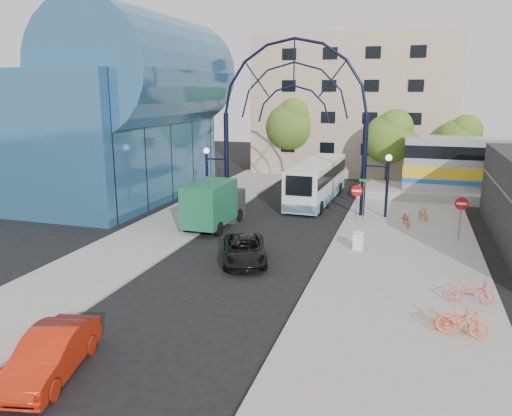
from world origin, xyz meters
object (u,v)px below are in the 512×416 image
(red_sedan, at_px, (51,354))
(bike_far_c, at_px, (452,319))
(gateway_arch, at_px, (294,91))
(black_suv, at_px, (244,250))
(green_truck, at_px, (215,204))
(tree_north_b, at_px, (292,123))
(bike_far_a, at_px, (471,292))
(bike_far_b, at_px, (463,322))
(city_bus, at_px, (317,181))
(stop_sign, at_px, (357,194))
(bike_near_a, at_px, (406,218))
(street_name_sign, at_px, (364,191))
(tree_north_c, at_px, (460,140))
(tree_north_a, at_px, (390,136))
(do_not_enter_sign, at_px, (461,208))
(bike_near_b, at_px, (423,214))
(sandwich_board, at_px, (358,239))

(red_sedan, relative_size, bike_far_c, 2.49)
(gateway_arch, bearing_deg, black_suv, -89.02)
(green_truck, relative_size, red_sedan, 1.38)
(gateway_arch, distance_m, tree_north_b, 16.72)
(black_suv, height_order, bike_far_a, black_suv)
(red_sedan, bearing_deg, bike_far_b, 14.55)
(city_bus, relative_size, bike_far_a, 6.25)
(stop_sign, xyz_separation_m, bike_far_c, (5.04, -14.46, -1.41))
(tree_north_b, height_order, bike_far_a, tree_north_b)
(red_sedan, height_order, bike_near_a, red_sedan)
(street_name_sign, relative_size, black_suv, 0.60)
(street_name_sign, bearing_deg, tree_north_b, 117.65)
(stop_sign, xyz_separation_m, tree_north_c, (7.32, 15.93, 2.28))
(green_truck, height_order, red_sedan, green_truck)
(street_name_sign, relative_size, tree_north_a, 0.40)
(do_not_enter_sign, xyz_separation_m, red_sedan, (-13.14, -18.99, -1.26))
(city_bus, bearing_deg, tree_north_b, 114.62)
(black_suv, distance_m, bike_far_c, 10.95)
(tree_north_b, bearing_deg, bike_far_c, -67.04)
(do_not_enter_sign, height_order, street_name_sign, street_name_sign)
(black_suv, relative_size, bike_near_b, 3.15)
(street_name_sign, bearing_deg, bike_far_b, -72.08)
(gateway_arch, bearing_deg, do_not_enter_sign, -19.99)
(tree_north_b, bearing_deg, tree_north_c, -7.12)
(tree_north_c, xyz_separation_m, bike_near_b, (-3.06, -14.10, -3.71))
(street_name_sign, relative_size, tree_north_b, 0.35)
(tree_north_a, height_order, bike_far_b, tree_north_a)
(gateway_arch, bearing_deg, stop_sign, -22.63)
(bike_far_c, bearing_deg, bike_near_b, 0.70)
(gateway_arch, xyz_separation_m, stop_sign, (4.80, -2.00, -6.56))
(do_not_enter_sign, height_order, city_bus, city_bus)
(gateway_arch, relative_size, black_suv, 2.92)
(green_truck, xyz_separation_m, bike_far_a, (14.55, -8.15, -0.90))
(stop_sign, distance_m, street_name_sign, 0.74)
(stop_sign, bearing_deg, bike_far_b, -70.01)
(city_bus, relative_size, black_suv, 2.46)
(sandwich_board, xyz_separation_m, bike_near_b, (3.46, 7.85, -0.18))
(do_not_enter_sign, distance_m, street_name_sign, 6.36)
(black_suv, bearing_deg, bike_far_b, -49.10)
(bike_far_b, bearing_deg, tree_north_a, 14.35)
(bike_near_b, bearing_deg, tree_north_c, 54.09)
(bike_near_b, bearing_deg, gateway_arch, 155.24)
(sandwich_board, relative_size, black_suv, 0.21)
(do_not_enter_sign, distance_m, green_truck, 14.88)
(bike_near_a, xyz_separation_m, bike_far_b, (2.17, -14.87, 0.08))
(bike_far_a, bearing_deg, do_not_enter_sign, -5.79)
(do_not_enter_sign, height_order, tree_north_b, tree_north_b)
(stop_sign, distance_m, bike_near_b, 4.85)
(black_suv, height_order, bike_near_a, black_suv)
(black_suv, bearing_deg, bike_far_c, -48.61)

